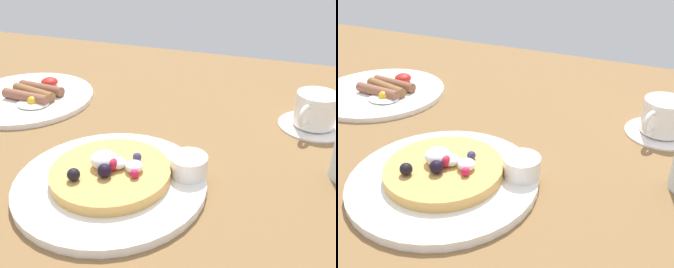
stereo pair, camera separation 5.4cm
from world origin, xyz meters
TOP-DOWN VIEW (x-y plane):
  - ground_plane at (0.00, 0.00)cm, footprint 199.45×116.84cm
  - pancake_plate at (1.10, -7.01)cm, footprint 27.13×27.13cm
  - pancake_with_berries at (1.07, -6.71)cm, footprint 16.95×16.95cm
  - syrup_ramekin at (11.05, -1.99)cm, footprint 5.36×5.36cm
  - breakfast_plate at (-29.14, 14.58)cm, footprint 27.16×27.16cm
  - fried_breakfast at (-26.85, 14.72)cm, footprint 10.97×14.03cm
  - coffee_saucer at (27.51, 21.88)cm, footprint 12.32×12.32cm
  - coffee_cup at (27.44, 21.71)cm, footprint 7.36×10.05cm

SIDE VIEW (x-z plane):
  - ground_plane at x=0.00cm, z-range -3.00..0.00cm
  - coffee_saucer at x=27.51cm, z-range 0.00..0.63cm
  - breakfast_plate at x=-29.14cm, z-range 0.00..1.01cm
  - pancake_plate at x=1.10cm, z-range 0.00..1.28cm
  - fried_breakfast at x=-26.85cm, z-range 0.81..3.09cm
  - pancake_with_berries at x=1.07cm, z-range 0.40..4.29cm
  - syrup_ramekin at x=11.05cm, z-range 1.33..4.27cm
  - coffee_cup at x=27.44cm, z-range 0.74..6.61cm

